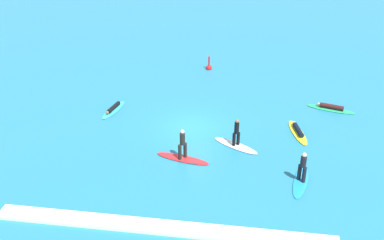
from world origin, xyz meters
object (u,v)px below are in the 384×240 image
at_px(surfer_on_blue_board, 302,175).
at_px(surfer_on_yellow_board, 298,131).
at_px(surfer_on_teal_board, 113,109).
at_px(surfer_on_green_board, 331,108).
at_px(surfer_on_white_board, 236,141).
at_px(surfer_on_red_board, 183,153).
at_px(marker_buoy, 209,67).

bearing_deg(surfer_on_blue_board, surfer_on_yellow_board, -170.41).
xyz_separation_m(surfer_on_teal_board, surfer_on_green_board, (15.06, 2.26, 0.02)).
distance_m(surfer_on_white_board, surfer_on_green_board, 8.60).
xyz_separation_m(surfer_on_red_board, surfer_on_green_board, (9.30, 7.66, -0.29)).
xyz_separation_m(surfer_on_yellow_board, surfer_on_green_board, (2.53, 3.65, 0.01)).
bearing_deg(surfer_on_green_board, surfer_on_white_board, 58.96).
bearing_deg(surfer_on_blue_board, surfer_on_green_board, 174.74).
bearing_deg(surfer_on_white_board, surfer_on_teal_board, 8.21).
bearing_deg(surfer_on_green_board, surfer_on_blue_board, 89.47).
height_order(surfer_on_yellow_board, surfer_on_red_board, surfer_on_red_board).
height_order(surfer_on_teal_board, surfer_on_blue_board, surfer_on_blue_board).
relative_size(surfer_on_red_board, surfer_on_green_board, 0.98).
relative_size(surfer_on_white_board, surfer_on_blue_board, 0.91).
bearing_deg(marker_buoy, surfer_on_teal_board, -123.82).
distance_m(surfer_on_white_board, surfer_on_red_board, 3.49).
relative_size(surfer_on_blue_board, surfer_on_green_board, 0.97).
distance_m(surfer_on_yellow_board, surfer_on_green_board, 4.44).
height_order(surfer_on_yellow_board, surfer_on_white_board, surfer_on_white_board).
relative_size(surfer_on_white_board, marker_buoy, 2.34).
relative_size(surfer_on_white_board, surfer_on_green_board, 0.89).
bearing_deg(surfer_on_yellow_board, surfer_on_red_board, 107.15).
height_order(surfer_on_yellow_board, marker_buoy, marker_buoy).
distance_m(surfer_on_red_board, marker_buoy, 14.05).
bearing_deg(surfer_on_green_board, surfer_on_red_board, 55.94).
relative_size(surfer_on_teal_board, surfer_on_green_board, 0.90).
distance_m(surfer_on_blue_board, marker_buoy, 16.65).
distance_m(surfer_on_teal_board, marker_buoy, 10.41).
bearing_deg(surfer_on_teal_board, surfer_on_green_board, 110.14).
bearing_deg(surfer_on_red_board, surfer_on_white_board, -134.75).
distance_m(surfer_on_teal_board, surfer_on_green_board, 15.23).
height_order(surfer_on_red_board, surfer_on_teal_board, surfer_on_red_board).
bearing_deg(surfer_on_blue_board, marker_buoy, -145.14).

